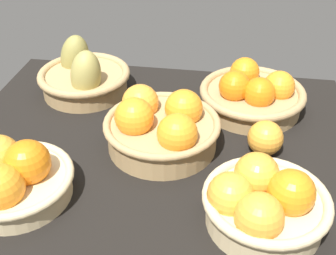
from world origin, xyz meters
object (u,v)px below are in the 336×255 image
at_px(basket_near_right, 263,202).
at_px(basket_far_left_pears, 83,76).
at_px(basket_far_right, 252,94).
at_px(loose_orange_front_gap, 265,138).
at_px(basket_near_left, 13,178).
at_px(basket_center, 161,126).

bearing_deg(basket_near_right, basket_far_left_pears, 138.14).
xyz_separation_m(basket_far_right, basket_far_left_pears, (-0.41, 0.02, 0.00)).
distance_m(basket_far_left_pears, loose_orange_front_gap, 0.47).
bearing_deg(basket_far_left_pears, basket_far_right, -2.55).
distance_m(basket_far_left_pears, basket_near_right, 0.57).
relative_size(basket_far_right, loose_orange_front_gap, 3.41).
relative_size(basket_near_right, basket_near_left, 1.01).
bearing_deg(basket_far_right, basket_near_left, -139.00).
height_order(basket_near_left, loose_orange_front_gap, basket_near_left).
bearing_deg(loose_orange_front_gap, basket_far_right, 98.59).
bearing_deg(basket_far_left_pears, basket_near_left, -90.60).
distance_m(basket_far_right, basket_center, 0.25).
distance_m(basket_far_left_pears, basket_center, 0.30).
distance_m(basket_far_right, basket_far_left_pears, 0.41).
height_order(basket_far_right, loose_orange_front_gap, basket_far_right).
xyz_separation_m(basket_near_right, loose_orange_front_gap, (0.01, 0.20, -0.01)).
xyz_separation_m(basket_near_right, basket_near_left, (-0.43, 0.00, -0.01)).
bearing_deg(basket_near_left, basket_far_right, 41.00).
relative_size(basket_far_right, basket_center, 1.02).
xyz_separation_m(basket_far_left_pears, basket_center, (0.23, -0.19, 0.01)).
height_order(basket_far_left_pears, basket_near_right, basket_far_left_pears).
bearing_deg(basket_near_right, basket_center, 136.55).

